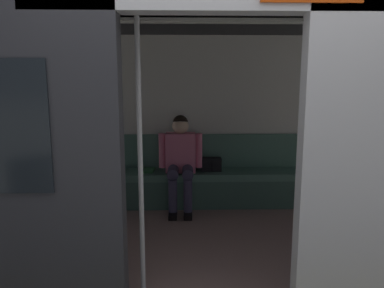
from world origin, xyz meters
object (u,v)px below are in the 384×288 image
train_car (193,88)px  person_seated (180,156)px  book (148,170)px  grab_pole_door (140,157)px  handbag (211,164)px  bench_seat (196,180)px

train_car → person_seated: bearing=-83.4°
book → grab_pole_door: size_ratio=0.10×
train_car → book: bearing=-65.2°
grab_pole_door → handbag: bearing=-107.6°
book → grab_pole_door: (-0.15, 2.10, 0.61)m
person_seated → train_car: bearing=96.6°
train_car → grab_pole_door: (0.39, 0.93, -0.46)m
grab_pole_door → bench_seat: bearing=-102.9°
handbag → book: 0.82m
grab_pole_door → person_seated: bearing=-97.7°
person_seated → handbag: person_seated is taller
bench_seat → handbag: size_ratio=10.88×
bench_seat → handbag: 0.28m
book → handbag: bearing=-174.4°
person_seated → handbag: 0.43m
handbag → grab_pole_door: 2.27m
person_seated → bench_seat: bearing=-165.1°
book → train_car: bearing=120.0°
person_seated → book: 0.48m
train_car → grab_pole_door: train_car is taller
train_car → bench_seat: 1.64m
bench_seat → grab_pole_door: bearing=77.1°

